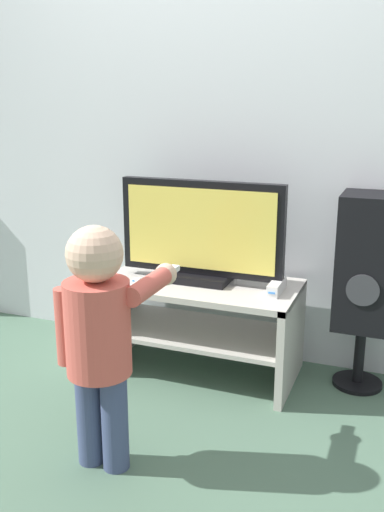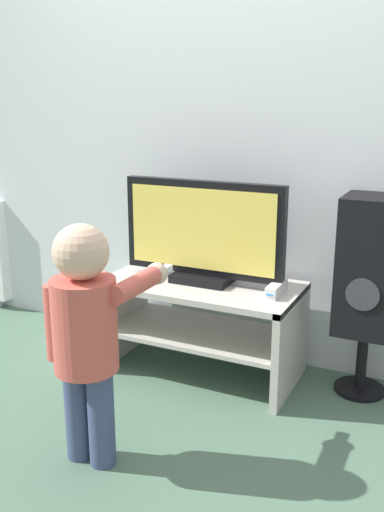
{
  "view_description": "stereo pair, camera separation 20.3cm",
  "coord_description": "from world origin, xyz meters",
  "px_view_note": "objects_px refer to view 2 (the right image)",
  "views": [
    {
      "loc": [
        0.95,
        -2.28,
        1.36
      ],
      "look_at": [
        0.0,
        0.15,
        0.64
      ],
      "focal_mm": 40.0,
      "sensor_mm": 36.0,
      "label": 1
    },
    {
      "loc": [
        1.14,
        -2.2,
        1.36
      ],
      "look_at": [
        0.0,
        0.15,
        0.64
      ],
      "focal_mm": 40.0,
      "sensor_mm": 36.0,
      "label": 2
    }
  ],
  "objects_px": {
    "television": "(203,233)",
    "remote_primary": "(135,282)",
    "game_console": "(276,289)",
    "speaker_tower": "(369,270)",
    "child": "(87,326)"
  },
  "relations": [
    {
      "from": "remote_primary",
      "to": "speaker_tower",
      "type": "relative_size",
      "value": 0.14
    },
    {
      "from": "television",
      "to": "game_console",
      "type": "bearing_deg",
      "value": -4.06
    },
    {
      "from": "child",
      "to": "speaker_tower",
      "type": "bearing_deg",
      "value": 49.84
    },
    {
      "from": "television",
      "to": "speaker_tower",
      "type": "xyz_separation_m",
      "value": [
        0.78,
        0.12,
        -0.12
      ]
    },
    {
      "from": "speaker_tower",
      "to": "child",
      "type": "bearing_deg",
      "value": -130.16
    },
    {
      "from": "remote_primary",
      "to": "child",
      "type": "bearing_deg",
      "value": -72.19
    },
    {
      "from": "child",
      "to": "speaker_tower",
      "type": "height_order",
      "value": "speaker_tower"
    },
    {
      "from": "child",
      "to": "television",
      "type": "bearing_deg",
      "value": 86.05
    },
    {
      "from": "game_console",
      "to": "remote_primary",
      "type": "distance_m",
      "value": 0.7
    },
    {
      "from": "child",
      "to": "remote_primary",
      "type": "bearing_deg",
      "value": 107.81
    },
    {
      "from": "game_console",
      "to": "remote_primary",
      "type": "xyz_separation_m",
      "value": [
        -0.68,
        -0.16,
        -0.02
      ]
    },
    {
      "from": "remote_primary",
      "to": "speaker_tower",
      "type": "bearing_deg",
      "value": 15.75
    },
    {
      "from": "television",
      "to": "speaker_tower",
      "type": "bearing_deg",
      "value": 8.43
    },
    {
      "from": "television",
      "to": "remote_primary",
      "type": "bearing_deg",
      "value": -147.03
    },
    {
      "from": "remote_primary",
      "to": "speaker_tower",
      "type": "xyz_separation_m",
      "value": [
        1.07,
        0.3,
        0.12
      ]
    }
  ]
}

